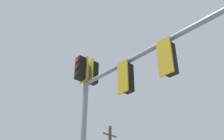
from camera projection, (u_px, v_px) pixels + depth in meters
The scene contains 1 object.
signal_mast_assembly at pixel (106, 95), 7.90m from camera, with size 4.01×4.61×6.63m.
Camera 1 is at (7.82, 1.97, 1.80)m, focal length 39.10 mm.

